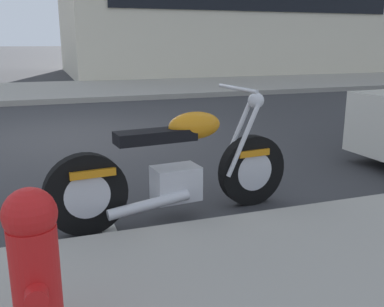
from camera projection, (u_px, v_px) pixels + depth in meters
name	position (u px, v px, depth m)	size (l,w,h in m)	color
ground_plane	(72.00, 137.00, 7.09)	(260.00, 260.00, 0.00)	#333335
sidewalk_far_curb	(376.00, 79.00, 16.93)	(120.00, 5.00, 0.14)	gray
parking_stall_stripe	(103.00, 214.00, 3.94)	(0.12, 2.20, 0.01)	silver
parked_motorcycle	(178.00, 170.00, 3.79)	(2.23, 0.62, 1.13)	black
fire_hydrant	(35.00, 264.00, 1.97)	(0.24, 0.36, 0.77)	red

